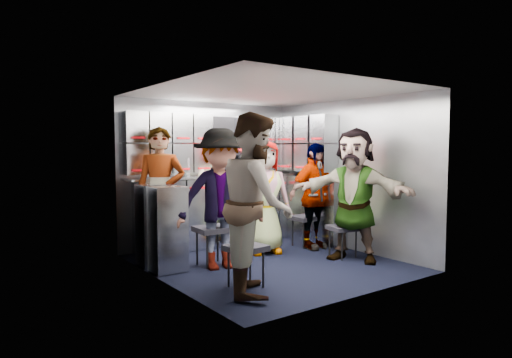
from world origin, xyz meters
TOP-DOWN VIEW (x-y plane):
  - floor at (0.00, 0.00)m, footprint 3.00×3.00m
  - wall_back at (0.00, 1.50)m, footprint 2.80×0.04m
  - wall_left at (-1.40, 0.00)m, footprint 0.04×3.00m
  - wall_right at (1.40, 0.00)m, footprint 0.04×3.00m
  - ceiling at (0.00, 0.00)m, footprint 2.80×3.00m
  - cart_bank_back at (0.00, 1.29)m, footprint 2.68×0.38m
  - cart_bank_left at (-1.19, 0.56)m, footprint 0.38×0.76m
  - counter at (0.00, 1.29)m, footprint 2.68×0.42m
  - locker_bank_back at (0.00, 1.35)m, footprint 2.68×0.28m
  - locker_bank_right at (1.25, 0.70)m, footprint 0.28×1.00m
  - right_cabinet at (1.25, 0.60)m, footprint 0.28×1.20m
  - coffee_niche at (0.18, 1.41)m, footprint 0.46×0.16m
  - red_latch_strip at (0.00, 1.09)m, footprint 2.60×0.02m
  - jump_seat_near_left at (-0.79, -0.63)m, footprint 0.40×0.38m
  - jump_seat_mid_left at (-0.62, 0.34)m, footprint 0.42×0.40m
  - jump_seat_center at (0.29, 0.69)m, footprint 0.41×0.39m
  - jump_seat_mid_right at (1.02, 0.48)m, footprint 0.38×0.36m
  - jump_seat_near_right at (0.96, -0.32)m, footprint 0.42×0.41m
  - attendant_standing at (-1.05, 0.88)m, footprint 0.74×0.68m
  - attendant_arc_a at (-0.79, -0.81)m, footprint 1.03×1.09m
  - attendant_arc_b at (-0.62, 0.16)m, footprint 1.18×0.83m
  - attendant_arc_c at (0.29, 0.51)m, footprint 0.86×0.69m
  - attendant_arc_d at (1.02, 0.30)m, footprint 0.88×0.37m
  - attendant_arc_e at (0.96, -0.50)m, footprint 1.10×1.63m
  - bottle_left at (-0.48, 1.24)m, footprint 0.07×0.07m
  - bottle_mid at (-0.67, 1.24)m, footprint 0.07×0.07m
  - bottle_right at (0.65, 1.24)m, footprint 0.07×0.07m
  - cup_left at (-0.28, 1.23)m, footprint 0.09×0.09m
  - cup_right at (0.58, 1.23)m, footprint 0.09×0.09m

SIDE VIEW (x-z plane):
  - floor at x=0.00m, z-range 0.00..0.00m
  - jump_seat_near_right at x=0.96m, z-range 0.16..0.57m
  - jump_seat_center at x=0.29m, z-range 0.16..0.59m
  - jump_seat_near_left at x=-0.79m, z-range 0.17..0.60m
  - jump_seat_mid_right at x=1.02m, z-range 0.17..0.61m
  - jump_seat_mid_left at x=-0.62m, z-range 0.18..0.65m
  - cart_bank_back at x=0.00m, z-range 0.00..0.99m
  - cart_bank_left at x=-1.19m, z-range 0.00..0.99m
  - right_cabinet at x=1.25m, z-range 0.00..1.00m
  - attendant_arc_d at x=1.02m, z-range 0.00..1.49m
  - attendant_arc_c at x=0.29m, z-range 0.00..1.54m
  - attendant_arc_b at x=-0.62m, z-range 0.00..1.66m
  - attendant_arc_e at x=0.96m, z-range 0.00..1.69m
  - attendant_standing at x=-1.05m, z-range 0.00..1.69m
  - red_latch_strip at x=0.00m, z-range 0.86..0.90m
  - attendant_arc_a at x=-0.79m, z-range 0.00..1.77m
  - counter at x=0.00m, z-range 1.00..1.03m
  - wall_back at x=0.00m, z-range 0.00..2.10m
  - wall_left at x=-1.40m, z-range 0.00..2.10m
  - wall_right at x=1.40m, z-range 0.00..2.10m
  - cup_right at x=0.58m, z-range 1.03..1.12m
  - cup_left at x=-0.28m, z-range 1.03..1.13m
  - bottle_mid at x=-0.67m, z-range 1.03..1.27m
  - bottle_right at x=0.65m, z-range 1.03..1.29m
  - bottle_left at x=-0.48m, z-range 1.03..1.29m
  - coffee_niche at x=0.18m, z-range 1.05..1.89m
  - locker_bank_back at x=0.00m, z-range 1.08..1.90m
  - locker_bank_right at x=1.25m, z-range 1.08..1.90m
  - ceiling at x=0.00m, z-range 2.09..2.11m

